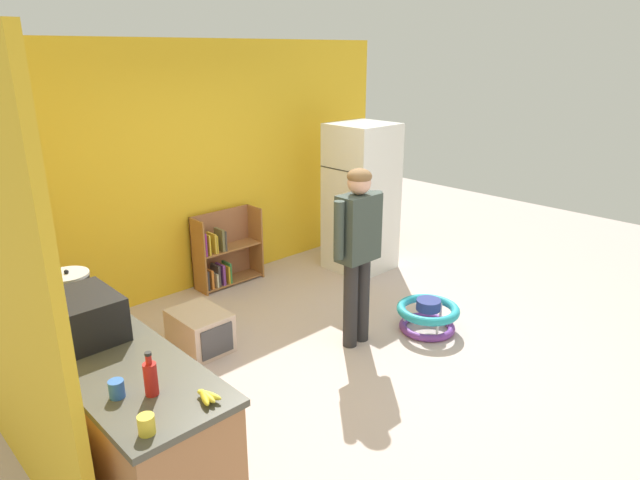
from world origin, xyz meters
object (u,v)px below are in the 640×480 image
clear_bottle (25,292)px  ketchup_bottle (151,378)px  banana_bunch (207,396)px  pet_carrier (200,330)px  refrigerator (361,198)px  bookshelf (223,254)px  kitchen_counter (107,405)px  white_cup (43,289)px  teal_cup (73,287)px  blue_cup (117,389)px  yellow_cup (146,425)px  crock_pot (69,291)px  microwave (86,316)px  standing_person (358,242)px  baby_walker (428,315)px

clear_bottle → ketchup_bottle: bearing=-85.7°
banana_bunch → pet_carrier: bearing=60.0°
refrigerator → bookshelf: 1.77m
pet_carrier → clear_bottle: clear_bottle is taller
kitchen_counter → white_cup: white_cup is taller
clear_bottle → teal_cup: clear_bottle is taller
bookshelf → blue_cup: (-2.39, -2.61, 0.58)m
banana_bunch → yellow_cup: yellow_cup is taller
teal_cup → blue_cup: size_ratio=1.00×
refrigerator → blue_cup: size_ratio=18.74×
crock_pot → blue_cup: size_ratio=3.04×
microwave → white_cup: size_ratio=5.05×
standing_person → teal_cup: standing_person is taller
refrigerator → ketchup_bottle: (-3.78, -1.98, 0.11)m
white_cup → bookshelf: bearing=25.1°
bookshelf → white_cup: white_cup is taller
yellow_cup → teal_cup: same height
pet_carrier → yellow_cup: 2.48m
standing_person → baby_walker: size_ratio=2.72×
banana_bunch → ketchup_bottle: bearing=125.1°
refrigerator → bookshelf: (-1.52, 0.74, -0.52)m
bookshelf → pet_carrier: bearing=-132.4°
kitchen_counter → yellow_cup: yellow_cup is taller
baby_walker → pet_carrier: size_ratio=1.09×
standing_person → clear_bottle: size_ratio=6.68×
kitchen_counter → baby_walker: (3.00, -0.32, -0.29)m
banana_bunch → teal_cup: size_ratio=1.64×
baby_walker → teal_cup: bearing=157.8°
microwave → banana_bunch: microwave is taller
refrigerator → microwave: size_ratio=3.71×
pet_carrier → teal_cup: bearing=-176.6°
bookshelf → baby_walker: bookshelf is taller
baby_walker → teal_cup: size_ratio=6.36×
crock_pot → banana_bunch: bearing=-87.1°
standing_person → bookshelf: bearing=92.8°
banana_bunch → refrigerator: bearing=31.7°
refrigerator → bookshelf: bearing=154.2°
standing_person → banana_bunch: (-2.18, -0.97, -0.06)m
standing_person → ketchup_bottle: size_ratio=6.68×
crock_pot → clear_bottle: bearing=130.1°
kitchen_counter → ketchup_bottle: ketchup_bottle is taller
kitchen_counter → crock_pot: 0.84m
clear_bottle → yellow_cup: bearing=-91.5°
microwave → blue_cup: size_ratio=5.05×
microwave → yellow_cup: bearing=-99.2°
standing_person → blue_cup: (-2.49, -0.62, -0.04)m
baby_walker → teal_cup: teal_cup is taller
refrigerator → white_cup: bearing=-175.4°
microwave → ketchup_bottle: bearing=-90.8°
crock_pot → blue_cup: crock_pot is taller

